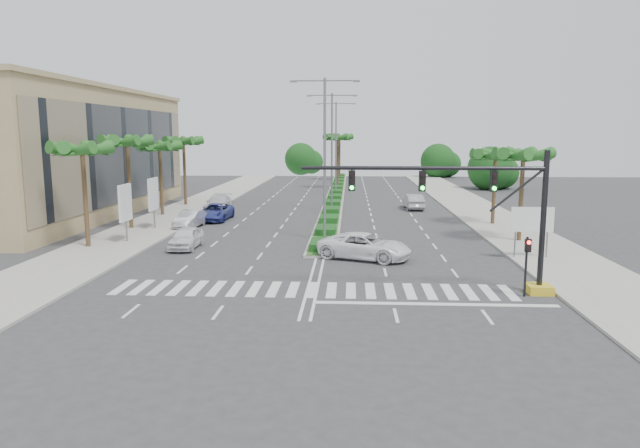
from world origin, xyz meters
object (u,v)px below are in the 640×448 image
object	(u,v)px
car_parked_d	(218,203)
car_crossing	(365,246)
car_parked_c	(215,212)
car_parked_b	(190,219)
car_right	(413,202)
car_parked_a	(186,238)

from	to	relation	value
car_parked_d	car_crossing	world-z (taller)	car_crossing
car_parked_c	car_crossing	xyz separation A→B (m)	(13.53, -15.80, 0.06)
car_parked_b	car_right	xyz separation A→B (m)	(20.48, 13.37, 0.06)
car_parked_a	car_parked_d	xyz separation A→B (m)	(-2.20, 19.35, 0.08)
car_parked_b	car_parked_c	world-z (taller)	car_parked_c
car_parked_b	car_crossing	world-z (taller)	car_crossing
car_parked_b	car_right	size ratio (longest dim) A/B	0.92
car_parked_a	car_right	distance (m)	28.75
car_parked_c	car_right	distance (m)	21.38
car_right	car_crossing	bearing A→B (deg)	73.78
car_parked_b	car_right	distance (m)	24.46
car_parked_c	car_right	xyz separation A→B (m)	(19.32, 9.15, 0.03)
car_parked_d	car_right	size ratio (longest dim) A/B	1.17
car_parked_d	car_right	world-z (taller)	car_parked_d
car_parked_d	car_crossing	distance (m)	26.54
car_parked_b	car_parked_c	xyz separation A→B (m)	(1.16, 4.22, 0.04)
car_parked_a	car_crossing	size ratio (longest dim) A/B	0.73
car_parked_a	car_parked_b	xyz separation A→B (m)	(-2.20, 8.82, -0.01)
car_parked_d	car_parked_b	bearing A→B (deg)	-91.61
car_parked_d	car_right	xyz separation A→B (m)	(20.48, 2.84, -0.02)
car_parked_a	car_parked_d	distance (m)	19.48
car_parked_c	car_crossing	bearing A→B (deg)	-47.40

